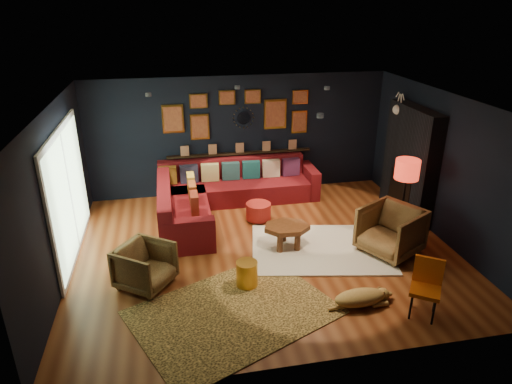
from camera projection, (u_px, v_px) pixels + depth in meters
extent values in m
plane|color=brown|center=(265.00, 250.00, 8.02)|extent=(6.50, 6.50, 0.00)
plane|color=black|center=(239.00, 136.00, 9.99)|extent=(6.50, 0.00, 6.50)
plane|color=black|center=(319.00, 272.00, 5.02)|extent=(6.50, 0.00, 6.50)
plane|color=black|center=(57.00, 196.00, 6.93)|extent=(0.00, 5.50, 5.50)
plane|color=black|center=(444.00, 168.00, 8.08)|extent=(0.00, 5.50, 5.50)
plane|color=silver|center=(266.00, 103.00, 7.00)|extent=(6.50, 6.50, 0.00)
cube|color=maroon|center=(234.00, 191.00, 9.93)|extent=(3.20, 0.95, 0.42)
cube|color=maroon|center=(232.00, 167.00, 10.08)|extent=(3.20, 0.24, 0.46)
cube|color=maroon|center=(309.00, 181.00, 10.19)|extent=(0.22, 0.95, 0.64)
cube|color=maroon|center=(185.00, 217.00, 8.74)|extent=(0.95, 2.20, 0.42)
cube|color=maroon|center=(164.00, 199.00, 8.51)|extent=(0.24, 2.20, 0.46)
cube|color=maroon|center=(188.00, 237.00, 7.79)|extent=(0.95, 0.22, 0.64)
cube|color=#A06A22|center=(168.00, 175.00, 9.65)|extent=(0.38, 0.14, 0.38)
cube|color=#303150|center=(189.00, 174.00, 9.73)|extent=(0.38, 0.14, 0.38)
cube|color=#D3C57E|center=(210.00, 172.00, 9.81)|extent=(0.38, 0.14, 0.38)
cube|color=#27525C|center=(231.00, 171.00, 9.89)|extent=(0.38, 0.14, 0.38)
cube|color=#17545D|center=(251.00, 170.00, 9.97)|extent=(0.38, 0.14, 0.38)
cube|color=beige|center=(271.00, 168.00, 10.05)|extent=(0.38, 0.14, 0.38)
cube|color=#4F2246|center=(291.00, 167.00, 10.13)|extent=(0.38, 0.14, 0.38)
cube|color=gold|center=(191.00, 183.00, 9.24)|extent=(0.14, 0.38, 0.38)
cube|color=brown|center=(193.00, 193.00, 8.79)|extent=(0.14, 0.38, 0.38)
cube|color=maroon|center=(194.00, 203.00, 8.34)|extent=(0.14, 0.38, 0.38)
cube|color=black|center=(240.00, 153.00, 10.07)|extent=(3.20, 0.12, 0.04)
cube|color=gold|center=(173.00, 119.00, 9.54)|extent=(0.45, 0.03, 0.60)
cube|color=#A15931|center=(173.00, 119.00, 9.52)|extent=(0.38, 0.01, 0.51)
cube|color=gold|center=(200.00, 127.00, 9.71)|extent=(0.40, 0.03, 0.55)
cube|color=#A15931|center=(200.00, 127.00, 9.70)|extent=(0.34, 0.01, 0.47)
cube|color=gold|center=(198.00, 101.00, 9.50)|extent=(0.38, 0.03, 0.30)
cube|color=#A15931|center=(199.00, 101.00, 9.48)|extent=(0.32, 0.01, 0.25)
cube|color=gold|center=(275.00, 114.00, 9.93)|extent=(0.50, 0.03, 0.65)
cube|color=#A15931|center=(275.00, 114.00, 9.91)|extent=(0.42, 0.01, 0.55)
cube|color=gold|center=(299.00, 122.00, 10.10)|extent=(0.35, 0.03, 0.50)
cube|color=#A15931|center=(299.00, 122.00, 10.09)|extent=(0.30, 0.01, 0.42)
cube|color=gold|center=(300.00, 97.00, 9.89)|extent=(0.35, 0.03, 0.30)
cube|color=#A15931|center=(300.00, 97.00, 9.87)|extent=(0.30, 0.01, 0.25)
cube|color=gold|center=(227.00, 98.00, 9.58)|extent=(0.35, 0.03, 0.30)
cube|color=#A15931|center=(227.00, 98.00, 9.57)|extent=(0.30, 0.01, 0.25)
cube|color=gold|center=(253.00, 97.00, 9.68)|extent=(0.35, 0.03, 0.30)
cube|color=#A15931|center=(253.00, 97.00, 9.66)|extent=(0.30, 0.01, 0.25)
cylinder|color=silver|center=(244.00, 118.00, 9.82)|extent=(0.28, 0.03, 0.28)
cone|color=gold|center=(254.00, 117.00, 9.86)|extent=(0.03, 0.16, 0.03)
cone|color=gold|center=(253.00, 114.00, 9.82)|extent=(0.04, 0.16, 0.04)
cone|color=gold|center=(251.00, 110.00, 9.79)|extent=(0.04, 0.16, 0.04)
cone|color=gold|center=(247.00, 108.00, 9.76)|extent=(0.04, 0.16, 0.04)
cone|color=gold|center=(243.00, 108.00, 9.74)|extent=(0.03, 0.16, 0.03)
cone|color=gold|center=(240.00, 109.00, 9.73)|extent=(0.04, 0.16, 0.04)
cone|color=gold|center=(236.00, 111.00, 9.73)|extent=(0.04, 0.16, 0.04)
cone|color=gold|center=(234.00, 114.00, 9.75)|extent=(0.04, 0.16, 0.04)
cone|color=gold|center=(233.00, 118.00, 9.78)|extent=(0.03, 0.16, 0.03)
cone|color=gold|center=(234.00, 122.00, 9.82)|extent=(0.04, 0.16, 0.04)
cone|color=gold|center=(237.00, 125.00, 9.86)|extent=(0.04, 0.16, 0.04)
cone|color=gold|center=(240.00, 127.00, 9.89)|extent=(0.04, 0.16, 0.04)
cone|color=gold|center=(244.00, 128.00, 9.91)|extent=(0.03, 0.16, 0.03)
cone|color=gold|center=(247.00, 127.00, 9.92)|extent=(0.04, 0.16, 0.04)
cone|color=gold|center=(251.00, 125.00, 9.91)|extent=(0.04, 0.16, 0.04)
cone|color=gold|center=(253.00, 121.00, 9.89)|extent=(0.04, 0.16, 0.04)
cube|color=black|center=(410.00, 163.00, 8.95)|extent=(0.30, 1.60, 2.20)
cube|color=black|center=(403.00, 193.00, 9.19)|extent=(0.20, 0.80, 0.90)
cone|color=white|center=(408.00, 109.00, 9.04)|extent=(0.35, 0.28, 0.28)
sphere|color=white|center=(398.00, 110.00, 9.00)|extent=(0.20, 0.20, 0.20)
cylinder|color=white|center=(401.00, 102.00, 8.89)|extent=(0.02, 0.10, 0.28)
cylinder|color=white|center=(398.00, 100.00, 8.99)|extent=(0.02, 0.10, 0.28)
cube|color=white|center=(68.00, 193.00, 7.55)|extent=(0.04, 2.80, 2.20)
cube|color=#BCE4AE|center=(70.00, 193.00, 7.56)|extent=(0.01, 2.60, 2.00)
cube|color=white|center=(70.00, 193.00, 7.56)|extent=(0.02, 0.06, 2.00)
cylinder|color=black|center=(148.00, 95.00, 7.77)|extent=(0.10, 0.10, 0.06)
cylinder|color=black|center=(237.00, 87.00, 8.42)|extent=(0.10, 0.10, 0.06)
cylinder|color=black|center=(327.00, 88.00, 8.34)|extent=(0.10, 0.10, 0.06)
cylinder|color=black|center=(320.00, 116.00, 6.40)|extent=(0.10, 0.10, 0.06)
cube|color=silver|center=(320.00, 249.00, 8.02)|extent=(2.67, 2.15, 0.03)
cube|color=#D5A652|center=(234.00, 312.00, 6.41)|extent=(3.21, 2.83, 0.02)
cylinder|color=brown|center=(280.00, 243.00, 7.84)|extent=(0.10, 0.10, 0.33)
cylinder|color=brown|center=(297.00, 241.00, 7.89)|extent=(0.10, 0.10, 0.33)
cylinder|color=brown|center=(284.00, 232.00, 8.19)|extent=(0.10, 0.10, 0.33)
cylinder|color=#A6201B|center=(258.00, 211.00, 9.03)|extent=(0.49, 0.49, 0.32)
imported|color=#B07F45|center=(145.00, 264.00, 6.88)|extent=(0.98, 1.00, 0.75)
imported|color=#B07F45|center=(391.00, 229.00, 7.76)|extent=(1.17, 1.19, 0.92)
cylinder|color=gold|center=(247.00, 274.00, 6.94)|extent=(0.33, 0.33, 0.41)
cylinder|color=black|center=(411.00, 306.00, 6.22)|extent=(0.03, 0.03, 0.41)
cylinder|color=black|center=(434.00, 312.00, 6.11)|extent=(0.03, 0.03, 0.41)
cylinder|color=black|center=(413.00, 294.00, 6.47)|extent=(0.03, 0.03, 0.41)
cylinder|color=black|center=(435.00, 299.00, 6.36)|extent=(0.03, 0.03, 0.41)
cube|color=orange|center=(425.00, 290.00, 6.21)|extent=(0.55, 0.55, 0.06)
cube|color=orange|center=(429.00, 270.00, 6.26)|extent=(0.35, 0.26, 0.39)
cylinder|color=black|center=(398.00, 237.00, 8.41)|extent=(0.26, 0.26, 0.04)
cylinder|color=black|center=(402.00, 206.00, 8.16)|extent=(0.04, 0.04, 1.24)
cylinder|color=red|center=(407.00, 169.00, 7.89)|extent=(0.42, 0.42, 0.35)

